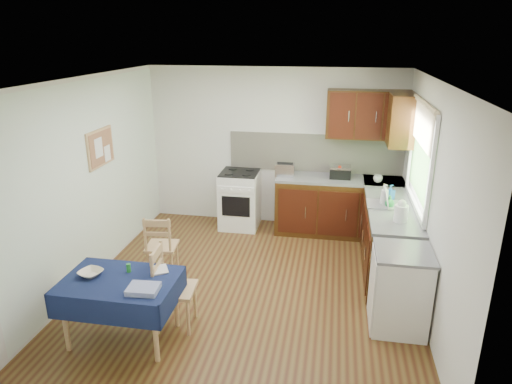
% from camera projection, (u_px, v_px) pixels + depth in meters
% --- Properties ---
extents(floor, '(4.20, 4.20, 0.00)m').
position_uv_depth(floor, '(250.00, 285.00, 5.68)').
color(floor, '#482513').
rests_on(floor, ground).
extents(ceiling, '(4.00, 4.20, 0.02)m').
position_uv_depth(ceiling, '(249.00, 79.00, 4.86)').
color(ceiling, white).
rests_on(ceiling, wall_back).
extents(wall_back, '(4.00, 0.02, 2.50)m').
position_uv_depth(wall_back, '(274.00, 148.00, 7.22)').
color(wall_back, silver).
rests_on(wall_back, ground).
extents(wall_front, '(4.00, 0.02, 2.50)m').
position_uv_depth(wall_front, '(195.00, 282.00, 3.32)').
color(wall_front, silver).
rests_on(wall_front, ground).
extents(wall_left, '(0.02, 4.20, 2.50)m').
position_uv_depth(wall_left, '(90.00, 181.00, 5.60)').
color(wall_left, white).
rests_on(wall_left, ground).
extents(wall_right, '(0.02, 4.20, 2.50)m').
position_uv_depth(wall_right, '(430.00, 201.00, 4.94)').
color(wall_right, silver).
rests_on(wall_right, ground).
extents(base_cabinets, '(1.90, 2.30, 0.86)m').
position_uv_depth(base_cabinets, '(360.00, 222.00, 6.49)').
color(base_cabinets, black).
rests_on(base_cabinets, ground).
extents(worktop_back, '(1.90, 0.60, 0.04)m').
position_uv_depth(worktop_back, '(340.00, 179.00, 6.89)').
color(worktop_back, slate).
rests_on(worktop_back, base_cabinets).
extents(worktop_right, '(0.60, 1.70, 0.04)m').
position_uv_depth(worktop_right, '(392.00, 209.00, 5.72)').
color(worktop_right, slate).
rests_on(worktop_right, base_cabinets).
extents(worktop_corner, '(0.60, 0.60, 0.04)m').
position_uv_depth(worktop_corner, '(384.00, 182.00, 6.79)').
color(worktop_corner, slate).
rests_on(worktop_corner, base_cabinets).
extents(splashback, '(2.70, 0.02, 0.60)m').
position_uv_depth(splashback, '(315.00, 153.00, 7.12)').
color(splashback, beige).
rests_on(splashback, wall_back).
extents(upper_cabinets, '(1.20, 0.85, 0.70)m').
position_uv_depth(upper_cabinets, '(378.00, 116.00, 6.50)').
color(upper_cabinets, black).
rests_on(upper_cabinets, wall_back).
extents(stove, '(0.60, 0.61, 0.92)m').
position_uv_depth(stove, '(240.00, 199.00, 7.28)').
color(stove, white).
rests_on(stove, ground).
extents(window, '(0.04, 1.48, 1.26)m').
position_uv_depth(window, '(421.00, 149.00, 5.47)').
color(window, '#2D5322').
rests_on(window, wall_right).
extents(fridge, '(0.58, 0.60, 0.89)m').
position_uv_depth(fridge, '(400.00, 290.00, 4.74)').
color(fridge, white).
rests_on(fridge, ground).
extents(corkboard, '(0.04, 0.62, 0.47)m').
position_uv_depth(corkboard, '(101.00, 148.00, 5.76)').
color(corkboard, tan).
rests_on(corkboard, wall_left).
extents(dining_table, '(1.12, 0.76, 0.68)m').
position_uv_depth(dining_table, '(120.00, 289.00, 4.51)').
color(dining_table, '#0D1237').
rests_on(dining_table, ground).
extents(chair_far, '(0.42, 0.42, 0.85)m').
position_uv_depth(chair_far, '(161.00, 244.00, 5.75)').
color(chair_far, tan).
rests_on(chair_far, ground).
extents(chair_near, '(0.44, 0.44, 0.91)m').
position_uv_depth(chair_near, '(171.00, 285.00, 4.75)').
color(chair_near, tan).
rests_on(chair_near, ground).
extents(toaster, '(0.29, 0.18, 0.22)m').
position_uv_depth(toaster, '(285.00, 170.00, 6.95)').
color(toaster, silver).
rests_on(toaster, worktop_back).
extents(sandwich_press, '(0.31, 0.27, 0.18)m').
position_uv_depth(sandwich_press, '(340.00, 172.00, 6.89)').
color(sandwich_press, black).
rests_on(sandwich_press, worktop_back).
extents(sauce_bottle, '(0.05, 0.05, 0.20)m').
position_uv_depth(sauce_bottle, '(339.00, 173.00, 6.80)').
color(sauce_bottle, red).
rests_on(sauce_bottle, worktop_back).
extents(yellow_packet, '(0.15, 0.13, 0.17)m').
position_uv_depth(yellow_packet, '(338.00, 171.00, 6.96)').
color(yellow_packet, gold).
rests_on(yellow_packet, worktop_back).
extents(dish_rack, '(0.46, 0.35, 0.22)m').
position_uv_depth(dish_rack, '(386.00, 204.00, 5.78)').
color(dish_rack, gray).
rests_on(dish_rack, worktop_right).
extents(kettle, '(0.16, 0.16, 0.27)m').
position_uv_depth(kettle, '(401.00, 212.00, 5.26)').
color(kettle, white).
rests_on(kettle, worktop_right).
extents(cup, '(0.16, 0.16, 0.10)m').
position_uv_depth(cup, '(378.00, 179.00, 6.67)').
color(cup, silver).
rests_on(cup, worktop_back).
extents(soap_bottle_a, '(0.14, 0.14, 0.27)m').
position_uv_depth(soap_bottle_a, '(385.00, 194.00, 5.78)').
color(soap_bottle_a, white).
rests_on(soap_bottle_a, worktop_right).
extents(soap_bottle_b, '(0.13, 0.13, 0.20)m').
position_uv_depth(soap_bottle_b, '(390.00, 193.00, 5.95)').
color(soap_bottle_b, blue).
rests_on(soap_bottle_b, worktop_right).
extents(soap_bottle_c, '(0.17, 0.17, 0.15)m').
position_uv_depth(soap_bottle_c, '(390.00, 202.00, 5.70)').
color(soap_bottle_c, green).
rests_on(soap_bottle_c, worktop_right).
extents(plate_bowl, '(0.28, 0.28, 0.05)m').
position_uv_depth(plate_bowl, '(91.00, 273.00, 4.54)').
color(plate_bowl, beige).
rests_on(plate_bowl, dining_table).
extents(book, '(0.22, 0.25, 0.02)m').
position_uv_depth(book, '(153.00, 271.00, 4.63)').
color(book, white).
rests_on(book, dining_table).
extents(spice_jar, '(0.04, 0.04, 0.09)m').
position_uv_depth(spice_jar, '(129.00, 268.00, 4.61)').
color(spice_jar, '#25882D').
rests_on(spice_jar, dining_table).
extents(tea_towel, '(0.30, 0.24, 0.05)m').
position_uv_depth(tea_towel, '(143.00, 289.00, 4.26)').
color(tea_towel, '#283793').
rests_on(tea_towel, dining_table).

